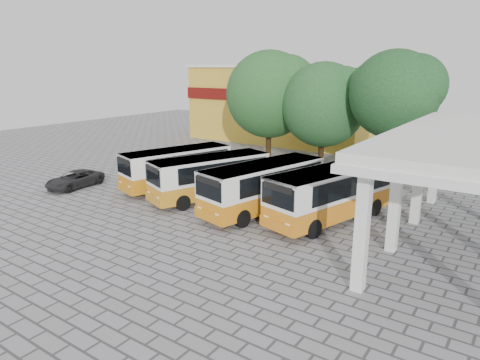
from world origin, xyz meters
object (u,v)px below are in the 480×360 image
Objects in this scene: bus_far_left at (177,166)px; bus_centre_left at (210,175)px; bus_centre_right at (263,184)px; parked_car at (75,179)px; bus_far_right at (331,191)px.

bus_centre_left is (3.45, -0.69, 0.01)m from bus_far_left.
bus_centre_right is 13.81m from parked_car.
bus_centre_right is 3.83m from bus_far_right.
bus_far_left is at bearing -164.65° from bus_far_right.
bus_centre_left is at bearing 6.19° from bus_far_left.
bus_far_right is at bearing 8.39° from parked_car.
bus_centre_left is at bearing -159.73° from bus_far_right.
bus_centre_right is 2.03× the size of parked_car.
bus_centre_right is at bearing -152.01° from bus_far_right.
bus_centre_right is at bearing 10.75° from bus_far_left.
bus_centre_left reaches higher than bus_far_left.
bus_far_right is 17.63m from parked_car.
bus_centre_right reaches higher than bus_far_left.
bus_centre_right is (7.47, -0.89, 0.07)m from bus_far_left.
bus_centre_left is at bearing -169.06° from bus_centre_right.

